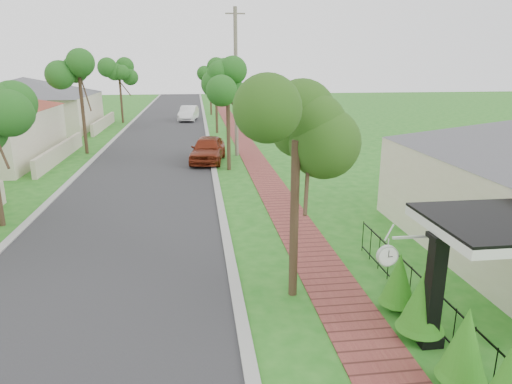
{
  "coord_description": "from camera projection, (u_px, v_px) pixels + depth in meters",
  "views": [
    {
      "loc": [
        -0.23,
        -9.0,
        5.83
      ],
      "look_at": [
        1.74,
        6.05,
        1.5
      ],
      "focal_mm": 32.0,
      "sensor_mm": 36.0,
      "label": 1
    }
  ],
  "objects": [
    {
      "name": "picket_fence",
      "position": [
        423.0,
        297.0,
        10.68
      ],
      "size": [
        0.03,
        8.02,
        1.0
      ],
      "color": "black",
      "rests_on": "ground"
    },
    {
      "name": "far_house_grey",
      "position": [
        27.0,
        103.0,
        40.13
      ],
      "size": [
        15.56,
        15.56,
        4.6
      ],
      "color": "beige",
      "rests_on": "ground"
    },
    {
      "name": "kerb_left",
      "position": [
        94.0,
        159.0,
        28.46
      ],
      "size": [
        0.3,
        120.0,
        0.1
      ],
      "primitive_type": "cube",
      "color": "#9E9E99",
      "rests_on": "ground"
    },
    {
      "name": "near_tree",
      "position": [
        296.0,
        137.0,
        10.77
      ],
      "size": [
        2.02,
        2.02,
        5.18
      ],
      "color": "#382619",
      "rests_on": "ground"
    },
    {
      "name": "station_clock",
      "position": [
        389.0,
        254.0,
        9.56
      ],
      "size": [
        1.07,
        0.13,
        0.65
      ],
      "color": "silver",
      "rests_on": "ground"
    },
    {
      "name": "ground",
      "position": [
        214.0,
        332.0,
        10.21
      ],
      "size": [
        160.0,
        160.0,
        0.0
      ],
      "primitive_type": "plane",
      "color": "#1E6818",
      "rests_on": "ground"
    },
    {
      "name": "street_trees",
      "position": [
        159.0,
        80.0,
        34.21
      ],
      "size": [
        10.7,
        37.65,
        5.89
      ],
      "color": "#382619",
      "rests_on": "ground"
    },
    {
      "name": "parked_car_white",
      "position": [
        189.0,
        113.0,
        46.99
      ],
      "size": [
        2.17,
        4.65,
        1.48
      ],
      "primitive_type": "imported",
      "rotation": [
        0.0,
        0.0,
        -0.14
      ],
      "color": "white",
      "rests_on": "ground"
    },
    {
      "name": "porch_post",
      "position": [
        433.0,
        296.0,
        9.52
      ],
      "size": [
        0.48,
        0.48,
        2.52
      ],
      "color": "black",
      "rests_on": "ground"
    },
    {
      "name": "parked_car_red",
      "position": [
        208.0,
        149.0,
        27.44
      ],
      "size": [
        2.54,
        4.77,
        1.54
      ],
      "primitive_type": "imported",
      "rotation": [
        0.0,
        0.0,
        -0.16
      ],
      "color": "maroon",
      "rests_on": "ground"
    },
    {
      "name": "sidewalk",
      "position": [
        251.0,
        155.0,
        29.69
      ],
      "size": [
        1.5,
        120.0,
        0.03
      ],
      "primitive_type": "cube",
      "color": "brown",
      "rests_on": "ground"
    },
    {
      "name": "utility_pole",
      "position": [
        236.0,
        83.0,
        28.31
      ],
      "size": [
        1.2,
        0.24,
        9.03
      ],
      "color": "#776B5D",
      "rests_on": "ground"
    },
    {
      "name": "road",
      "position": [
        154.0,
        158.0,
        28.91
      ],
      "size": [
        7.0,
        120.0,
        0.02
      ],
      "primitive_type": "cube",
      "color": "#28282B",
      "rests_on": "ground"
    },
    {
      "name": "hedge_row",
      "position": [
        447.0,
        329.0,
        8.85
      ],
      "size": [
        0.91,
        4.84,
        2.05
      ],
      "color": "#256514",
      "rests_on": "ground"
    },
    {
      "name": "kerb_right",
      "position": [
        211.0,
        156.0,
        29.36
      ],
      "size": [
        0.3,
        120.0,
        0.1
      ],
      "primitive_type": "cube",
      "color": "#9E9E99",
      "rests_on": "ground"
    }
  ]
}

